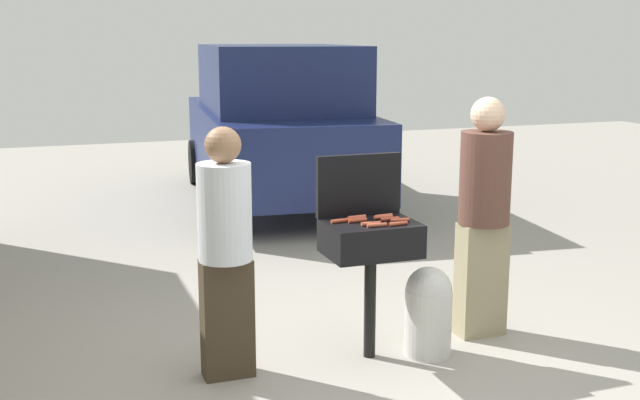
% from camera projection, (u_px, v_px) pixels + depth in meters
% --- Properties ---
extents(ground_plane, '(24.00, 24.00, 0.00)m').
position_uv_depth(ground_plane, '(390.00, 368.00, 5.21)').
color(ground_plane, '#9E998E').
extents(bbq_grill, '(0.60, 0.44, 0.94)m').
position_uv_depth(bbq_grill, '(371.00, 244.00, 5.25)').
color(bbq_grill, black).
rests_on(bbq_grill, ground).
extents(grill_lid_open, '(0.60, 0.05, 0.42)m').
position_uv_depth(grill_lid_open, '(359.00, 185.00, 5.39)').
color(grill_lid_open, black).
rests_on(grill_lid_open, bbq_grill).
extents(hot_dog_0, '(0.13, 0.03, 0.03)m').
position_uv_depth(hot_dog_0, '(377.00, 225.00, 5.10)').
color(hot_dog_0, '#C6593D').
rests_on(hot_dog_0, bbq_grill).
extents(hot_dog_1, '(0.13, 0.04, 0.03)m').
position_uv_depth(hot_dog_1, '(340.00, 221.00, 5.21)').
color(hot_dog_1, '#AD4228').
rests_on(hot_dog_1, bbq_grill).
extents(hot_dog_2, '(0.13, 0.03, 0.03)m').
position_uv_depth(hot_dog_2, '(390.00, 219.00, 5.26)').
color(hot_dog_2, '#AD4228').
rests_on(hot_dog_2, bbq_grill).
extents(hot_dog_3, '(0.13, 0.04, 0.03)m').
position_uv_depth(hot_dog_3, '(398.00, 224.00, 5.13)').
color(hot_dog_3, '#B74C33').
rests_on(hot_dog_3, bbq_grill).
extents(hot_dog_4, '(0.13, 0.04, 0.03)m').
position_uv_depth(hot_dog_4, '(383.00, 216.00, 5.35)').
color(hot_dog_4, '#C6593D').
rests_on(hot_dog_4, bbq_grill).
extents(hot_dog_5, '(0.13, 0.03, 0.03)m').
position_uv_depth(hot_dog_5, '(357.00, 220.00, 5.22)').
color(hot_dog_5, '#AD4228').
rests_on(hot_dog_5, bbq_grill).
extents(hot_dog_6, '(0.13, 0.04, 0.03)m').
position_uv_depth(hot_dog_6, '(357.00, 217.00, 5.31)').
color(hot_dog_6, '#C6593D').
rests_on(hot_dog_6, bbq_grill).
extents(hot_dog_7, '(0.13, 0.03, 0.03)m').
position_uv_depth(hot_dog_7, '(400.00, 220.00, 5.23)').
color(hot_dog_7, '#B74C33').
rests_on(hot_dog_7, bbq_grill).
extents(hot_dog_8, '(0.13, 0.03, 0.03)m').
position_uv_depth(hot_dog_8, '(383.00, 217.00, 5.31)').
color(hot_dog_8, '#B74C33').
rests_on(hot_dog_8, bbq_grill).
extents(hot_dog_9, '(0.13, 0.03, 0.03)m').
position_uv_depth(hot_dog_9, '(356.00, 219.00, 5.26)').
color(hot_dog_9, '#AD4228').
rests_on(hot_dog_9, bbq_grill).
extents(hot_dog_10, '(0.13, 0.03, 0.03)m').
position_uv_depth(hot_dog_10, '(371.00, 224.00, 5.13)').
color(hot_dog_10, '#C6593D').
rests_on(hot_dog_10, bbq_grill).
extents(propane_tank, '(0.32, 0.32, 0.62)m').
position_uv_depth(propane_tank, '(428.00, 309.00, 5.39)').
color(propane_tank, silver).
rests_on(propane_tank, ground).
extents(person_left, '(0.34, 0.34, 1.60)m').
position_uv_depth(person_left, '(225.00, 244.00, 4.93)').
color(person_left, '#3F3323').
rests_on(person_left, ground).
extents(person_right, '(0.36, 0.36, 1.73)m').
position_uv_depth(person_right, '(484.00, 209.00, 5.63)').
color(person_right, gray).
rests_on(person_right, ground).
extents(parked_minivan, '(2.43, 4.59, 2.02)m').
position_uv_depth(parked_minivan, '(277.00, 124.00, 10.21)').
color(parked_minivan, navy).
rests_on(parked_minivan, ground).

